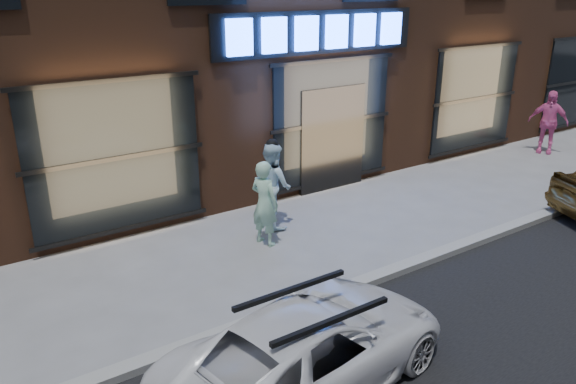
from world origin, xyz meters
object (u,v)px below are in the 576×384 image
object	(u,v)px
man_cap	(273,185)
white_suv	(310,347)
man_bowtie	(265,203)
passerby	(548,122)

from	to	relation	value
man_cap	white_suv	xyz separation A→B (m)	(-2.22, -4.29, -0.33)
man_bowtie	man_cap	world-z (taller)	man_cap
man_bowtie	passerby	distance (m)	9.86
white_suv	man_cap	bearing A→B (deg)	-37.62
man_cap	white_suv	size ratio (longest dim) A/B	0.45
passerby	white_suv	xyz separation A→B (m)	(-11.47, -4.27, -0.36)
white_suv	passerby	bearing A→B (deg)	-79.79
man_bowtie	passerby	bearing A→B (deg)	-103.62
man_cap	passerby	distance (m)	9.25
man_bowtie	man_cap	size ratio (longest dim) A/B	0.94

